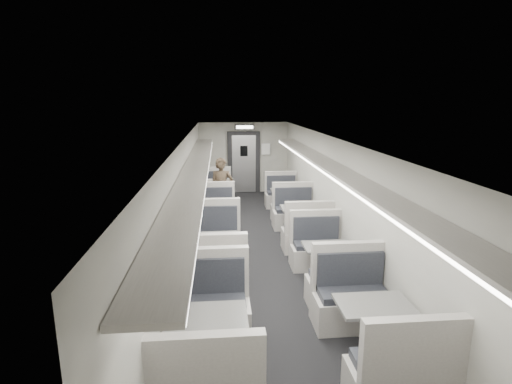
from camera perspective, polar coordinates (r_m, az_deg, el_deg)
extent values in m
cube|color=black|center=(8.22, 0.90, -9.89)|extent=(3.00, 12.00, 0.12)
cube|color=silver|center=(7.60, 0.97, 7.88)|extent=(3.00, 12.00, 0.12)
cube|color=beige|center=(13.75, -1.78, 4.94)|extent=(3.00, 0.12, 2.40)
cube|color=beige|center=(7.81, -10.52, -1.60)|extent=(0.12, 12.00, 2.40)
cube|color=beige|center=(8.13, 11.93, -1.08)|extent=(0.12, 12.00, 2.40)
cube|color=beige|center=(10.91, -6.01, -2.56)|extent=(1.03, 0.57, 0.44)
cube|color=black|center=(10.87, -6.04, -1.17)|extent=(0.91, 0.46, 0.10)
cube|color=beige|center=(10.57, -6.09, 0.05)|extent=(1.03, 0.12, 0.68)
cube|color=beige|center=(12.38, -5.93, -0.67)|extent=(1.03, 0.57, 0.44)
cube|color=black|center=(12.29, -5.96, 0.50)|extent=(0.91, 0.46, 0.10)
cube|color=beige|center=(12.46, -5.98, 2.05)|extent=(1.03, 0.12, 0.68)
cylinder|color=#B9B9BC|center=(11.61, -5.98, -1.00)|extent=(0.10, 0.10, 0.67)
cylinder|color=#B9B9BC|center=(11.69, -5.94, -2.53)|extent=(0.35, 0.35, 0.03)
cube|color=slate|center=(11.53, -6.02, 0.80)|extent=(0.86, 0.58, 0.04)
cube|color=beige|center=(8.49, -6.19, -7.14)|extent=(1.07, 0.59, 0.45)
cube|color=black|center=(8.42, -6.24, -5.31)|extent=(0.95, 0.47, 0.10)
cube|color=beige|center=(8.10, -6.31, -3.83)|extent=(1.07, 0.12, 0.70)
cube|color=beige|center=(9.97, -6.07, -4.03)|extent=(1.07, 0.59, 0.45)
cube|color=black|center=(9.87, -6.11, -2.54)|extent=(0.95, 0.47, 0.10)
cube|color=beige|center=(10.03, -6.13, -0.50)|extent=(1.07, 0.12, 0.70)
cylinder|color=#B9B9BC|center=(9.19, -6.14, -4.75)|extent=(0.10, 0.10, 0.69)
cylinder|color=#B9B9BC|center=(9.30, -6.09, -6.69)|extent=(0.36, 0.36, 0.03)
cube|color=slate|center=(9.08, -6.20, -2.42)|extent=(0.89, 0.60, 0.04)
cube|color=beige|center=(6.51, -6.46, -13.56)|extent=(1.14, 0.63, 0.48)
cube|color=black|center=(6.41, -6.53, -11.08)|extent=(1.01, 0.50, 0.11)
cube|color=beige|center=(6.04, -6.66, -9.32)|extent=(1.14, 0.13, 0.75)
cube|color=beige|center=(8.04, -6.24, -8.21)|extent=(1.14, 0.63, 0.48)
cube|color=black|center=(7.91, -6.30, -6.31)|extent=(1.01, 0.50, 0.11)
cube|color=beige|center=(8.06, -6.33, -3.53)|extent=(1.14, 0.13, 0.75)
cylinder|color=#B9B9BC|center=(7.21, -6.37, -9.67)|extent=(0.11, 0.11, 0.74)
cylinder|color=#B9B9BC|center=(7.36, -6.30, -12.21)|extent=(0.39, 0.39, 0.03)
cube|color=slate|center=(7.07, -6.45, -6.59)|extent=(0.94, 0.64, 0.04)
cube|color=black|center=(4.25, -7.25, -25.33)|extent=(0.97, 0.49, 0.10)
cube|color=beige|center=(3.86, -7.53, -24.05)|extent=(1.10, 0.12, 0.73)
cube|color=beige|center=(5.72, -6.64, -17.68)|extent=(1.10, 0.61, 0.47)
cube|color=black|center=(5.55, -6.72, -15.32)|extent=(0.97, 0.49, 0.10)
cube|color=beige|center=(5.64, -6.75, -11.32)|extent=(1.10, 0.12, 0.73)
cylinder|color=#B9B9BC|center=(4.97, -6.89, -21.21)|extent=(0.10, 0.10, 0.71)
cylinder|color=#B9B9BC|center=(5.17, -6.78, -24.34)|extent=(0.37, 0.37, 0.03)
cube|color=slate|center=(4.76, -7.03, -17.24)|extent=(0.91, 0.62, 0.04)
cube|color=beige|center=(10.63, 4.83, -3.04)|extent=(0.97, 0.54, 0.41)
cube|color=black|center=(10.59, 4.83, -1.70)|extent=(0.86, 0.43, 0.09)
cube|color=beige|center=(10.31, 5.07, -0.54)|extent=(0.97, 0.11, 0.64)
cube|color=beige|center=(11.98, 3.65, -1.16)|extent=(0.97, 0.54, 0.41)
cube|color=black|center=(11.90, 3.69, -0.02)|extent=(0.86, 0.43, 0.09)
cube|color=beige|center=(12.05, 3.55, 1.48)|extent=(0.97, 0.11, 0.64)
cylinder|color=#B9B9BC|center=(11.27, 4.21, -1.51)|extent=(0.09, 0.09, 0.63)
cylinder|color=#B9B9BC|center=(11.35, 4.19, -2.97)|extent=(0.33, 0.33, 0.03)
cube|color=slate|center=(11.19, 4.24, 0.23)|extent=(0.80, 0.55, 0.04)
cube|color=beige|center=(8.65, 7.26, -6.81)|extent=(1.04, 0.58, 0.44)
cube|color=black|center=(8.59, 7.27, -5.05)|extent=(0.92, 0.46, 0.10)
cube|color=beige|center=(8.28, 7.69, -3.63)|extent=(1.04, 0.12, 0.69)
cube|color=beige|center=(10.07, 5.40, -3.87)|extent=(1.04, 0.58, 0.44)
cube|color=black|center=(9.97, 5.47, -2.44)|extent=(0.92, 0.46, 0.10)
cube|color=beige|center=(10.13, 5.25, -0.47)|extent=(1.04, 0.12, 0.69)
cylinder|color=#B9B9BC|center=(9.32, 6.28, -4.54)|extent=(0.10, 0.10, 0.68)
cylinder|color=#B9B9BC|center=(9.42, 6.23, -6.42)|extent=(0.35, 0.35, 0.03)
cube|color=slate|center=(9.21, 6.34, -2.30)|extent=(0.86, 0.59, 0.04)
cube|color=beige|center=(6.56, 11.80, -13.84)|extent=(1.00, 0.56, 0.42)
cube|color=black|center=(6.47, 11.83, -11.68)|extent=(0.89, 0.44, 0.09)
cube|color=beige|center=(6.16, 12.59, -10.16)|extent=(1.00, 0.11, 0.66)
cube|color=beige|center=(7.85, 8.67, -9.06)|extent=(1.00, 0.56, 0.42)
cube|color=black|center=(7.73, 8.78, -7.36)|extent=(0.89, 0.44, 0.09)
cube|color=beige|center=(7.85, 8.45, -4.84)|extent=(1.00, 0.11, 0.66)
cylinder|color=#B9B9BC|center=(7.15, 10.12, -10.41)|extent=(0.09, 0.09, 0.65)
cylinder|color=#B9B9BC|center=(7.28, 10.02, -12.66)|extent=(0.34, 0.34, 0.03)
cube|color=slate|center=(7.01, 10.24, -7.69)|extent=(0.83, 0.57, 0.04)
cube|color=black|center=(4.70, 20.07, -21.99)|extent=(0.96, 0.48, 0.10)
cube|color=beige|center=(4.35, 21.88, -20.43)|extent=(1.08, 0.12, 0.71)
cube|color=beige|center=(6.07, 13.43, -16.08)|extent=(1.08, 0.60, 0.46)
cube|color=black|center=(5.91, 13.67, -13.84)|extent=(0.96, 0.48, 0.10)
cube|color=beige|center=(6.00, 13.06, -10.18)|extent=(1.08, 0.12, 0.71)
cylinder|color=#B9B9BC|center=(5.37, 16.32, -18.93)|extent=(0.10, 0.10, 0.70)
cylinder|color=#B9B9BC|center=(5.55, 16.08, -21.89)|extent=(0.37, 0.37, 0.03)
cube|color=slate|center=(5.17, 16.61, -15.23)|extent=(0.90, 0.61, 0.04)
imported|color=black|center=(10.47, -4.93, 0.30)|extent=(0.66, 0.47, 1.68)
cube|color=black|center=(11.09, -8.65, 3.61)|extent=(0.02, 1.18, 0.84)
cube|color=black|center=(8.94, -9.43, 1.29)|extent=(0.02, 1.18, 0.84)
cube|color=black|center=(6.80, -10.71, -2.50)|extent=(0.02, 1.18, 0.84)
cube|color=black|center=(4.73, -13.15, -9.65)|extent=(0.02, 1.18, 0.84)
cube|color=beige|center=(7.34, -8.63, 3.29)|extent=(0.46, 10.40, 0.05)
cube|color=white|center=(7.34, -7.05, 2.95)|extent=(0.05, 10.20, 0.04)
cube|color=beige|center=(7.62, 10.68, 3.57)|extent=(0.46, 10.40, 0.05)
cube|color=white|center=(7.58, 9.21, 3.19)|extent=(0.05, 10.20, 0.04)
cube|color=black|center=(13.65, -1.75, 4.25)|extent=(1.10, 0.10, 2.10)
cube|color=#B9B9BC|center=(13.63, -1.74, 4.02)|extent=(0.80, 0.05, 1.95)
cube|color=black|center=(13.53, -1.74, 5.88)|extent=(0.25, 0.02, 0.35)
cube|color=black|center=(13.03, -1.65, 9.27)|extent=(0.62, 0.10, 0.16)
cube|color=white|center=(12.97, -1.63, 9.25)|extent=(0.54, 0.02, 0.10)
cube|color=white|center=(13.64, 1.41, 6.15)|extent=(0.32, 0.02, 0.40)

